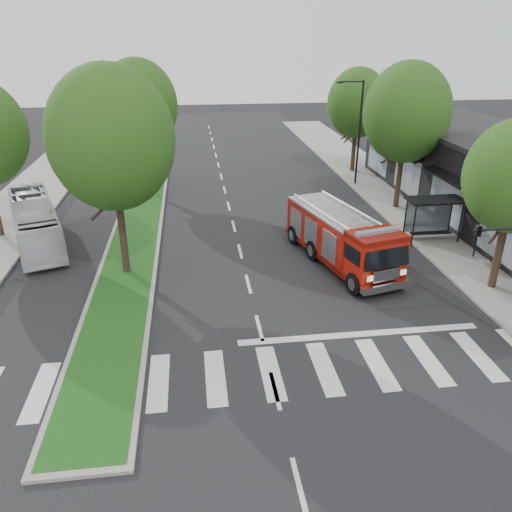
% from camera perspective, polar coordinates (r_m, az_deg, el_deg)
% --- Properties ---
extents(ground, '(140.00, 140.00, 0.00)m').
position_cam_1_polar(ground, '(20.99, 0.39, -8.23)').
color(ground, black).
rests_on(ground, ground).
extents(sidewalk_right, '(5.00, 80.00, 0.15)m').
position_cam_1_polar(sidewalk_right, '(33.26, 19.78, 3.12)').
color(sidewalk_right, gray).
rests_on(sidewalk_right, ground).
extents(median, '(3.00, 50.00, 0.15)m').
position_cam_1_polar(median, '(37.42, -12.64, 6.28)').
color(median, gray).
rests_on(median, ground).
extents(storefront_row, '(8.00, 30.00, 5.00)m').
position_cam_1_polar(storefront_row, '(34.82, 27.02, 7.03)').
color(storefront_row, black).
rests_on(storefront_row, ground).
extents(bus_shelter, '(3.20, 1.60, 2.61)m').
position_cam_1_polar(bus_shelter, '(30.50, 19.60, 5.22)').
color(bus_shelter, black).
rests_on(bus_shelter, ground).
extents(tree_right_mid, '(5.60, 5.60, 9.72)m').
position_cam_1_polar(tree_right_mid, '(34.80, 16.86, 15.39)').
color(tree_right_mid, black).
rests_on(tree_right_mid, ground).
extents(tree_right_far, '(5.00, 5.00, 8.73)m').
position_cam_1_polar(tree_right_far, '(44.14, 11.51, 16.76)').
color(tree_right_far, black).
rests_on(tree_right_far, ground).
extents(tree_median_near, '(5.80, 5.80, 10.16)m').
position_cam_1_polar(tree_median_near, '(24.21, -16.20, 12.73)').
color(tree_median_near, black).
rests_on(tree_median_near, ground).
extents(tree_median_far, '(5.60, 5.60, 9.72)m').
position_cam_1_polar(tree_median_far, '(38.00, -13.33, 16.44)').
color(tree_median_far, black).
rests_on(tree_median_far, ground).
extents(streetlight_right_far, '(2.11, 0.20, 8.00)m').
position_cam_1_polar(streetlight_right_far, '(40.22, 11.55, 14.09)').
color(streetlight_right_far, black).
rests_on(streetlight_right_far, ground).
extents(fire_engine, '(4.54, 8.93, 2.97)m').
position_cam_1_polar(fire_engine, '(26.45, 9.73, 2.05)').
color(fire_engine, '#640C05').
rests_on(fire_engine, ground).
extents(city_bus, '(5.15, 9.51, 2.59)m').
position_cam_1_polar(city_bus, '(31.33, -23.95, 3.56)').
color(city_bus, silver).
rests_on(city_bus, ground).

